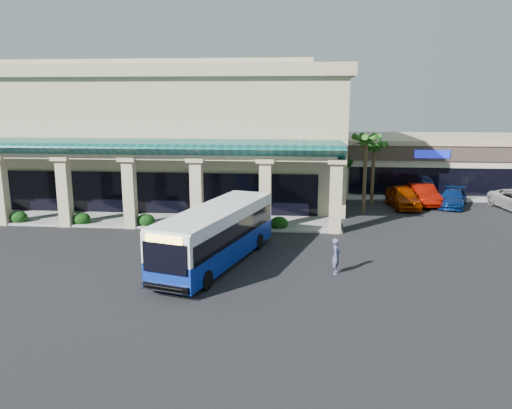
# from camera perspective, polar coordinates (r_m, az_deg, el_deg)

# --- Properties ---
(ground) EXTENTS (110.00, 110.00, 0.00)m
(ground) POSITION_cam_1_polar(r_m,az_deg,el_deg) (27.91, -2.84, -5.69)
(ground) COLOR black
(main_building) EXTENTS (30.80, 14.80, 11.35)m
(main_building) POSITION_cam_1_polar(r_m,az_deg,el_deg) (44.03, -10.39, 8.16)
(main_building) COLOR tan
(main_building) RESTS_ON ground
(arcade) EXTENTS (30.00, 6.20, 5.70)m
(arcade) POSITION_cam_1_polar(r_m,az_deg,el_deg) (35.62, -14.17, 2.54)
(arcade) COLOR #0B4744
(arcade) RESTS_ON ground
(strip_mall) EXTENTS (22.50, 12.50, 4.90)m
(strip_mall) POSITION_cam_1_polar(r_m,az_deg,el_deg) (52.63, 20.96, 4.63)
(strip_mall) COLOR beige
(strip_mall) RESTS_ON ground
(palm_0) EXTENTS (2.40, 2.40, 6.60)m
(palm_0) POSITION_cam_1_polar(r_m,az_deg,el_deg) (37.97, 12.36, 3.88)
(palm_0) COLOR #1E4F15
(palm_0) RESTS_ON ground
(palm_1) EXTENTS (2.40, 2.40, 5.80)m
(palm_1) POSITION_cam_1_polar(r_m,az_deg,el_deg) (41.10, 13.22, 3.88)
(palm_1) COLOR #1E4F15
(palm_1) RESTS_ON ground
(broadleaf_tree) EXTENTS (2.60, 2.60, 4.81)m
(broadleaf_tree) POSITION_cam_1_polar(r_m,az_deg,el_deg) (45.87, 9.88, 4.21)
(broadleaf_tree) COLOR black
(broadleaf_tree) RESTS_ON ground
(transit_bus) EXTENTS (5.33, 10.96, 2.98)m
(transit_bus) POSITION_cam_1_polar(r_m,az_deg,el_deg) (26.00, -4.49, -3.62)
(transit_bus) COLOR navy
(transit_bus) RESTS_ON ground
(pedestrian) EXTENTS (0.55, 0.73, 1.78)m
(pedestrian) POSITION_cam_1_polar(r_m,az_deg,el_deg) (24.98, 9.17, -5.83)
(pedestrian) COLOR #4F5175
(pedestrian) RESTS_ON ground
(car_silver) EXTENTS (2.34, 5.20, 1.73)m
(car_silver) POSITION_cam_1_polar(r_m,az_deg,el_deg) (41.22, 16.45, 0.86)
(car_silver) COLOR #982B00
(car_silver) RESTS_ON ground
(car_white) EXTENTS (2.18, 5.19, 1.67)m
(car_white) POSITION_cam_1_polar(r_m,az_deg,el_deg) (42.86, 18.48, 1.10)
(car_white) COLOR #790B02
(car_white) RESTS_ON ground
(car_red) EXTENTS (3.50, 5.17, 1.39)m
(car_red) POSITION_cam_1_polar(r_m,az_deg,el_deg) (42.87, 21.54, 0.69)
(car_red) COLOR navy
(car_red) RESTS_ON ground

